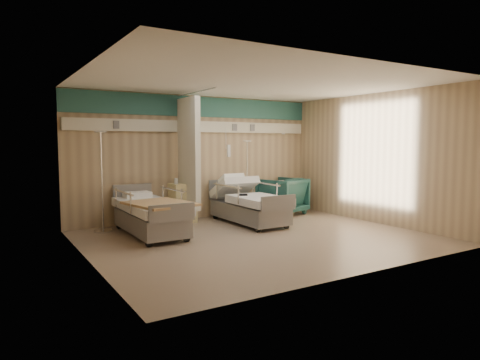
% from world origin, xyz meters
% --- Properties ---
extents(ground, '(6.00, 5.00, 0.00)m').
position_xyz_m(ground, '(0.00, 0.00, 0.00)').
color(ground, gray).
rests_on(ground, ground).
extents(room_walls, '(6.04, 5.04, 2.82)m').
position_xyz_m(room_walls, '(-0.03, 0.25, 1.86)').
color(room_walls, tan).
rests_on(room_walls, ground).
extents(bed_right, '(1.00, 2.16, 0.63)m').
position_xyz_m(bed_right, '(0.60, 1.30, 0.32)').
color(bed_right, silver).
rests_on(bed_right, ground).
extents(bed_left, '(1.00, 2.16, 0.63)m').
position_xyz_m(bed_left, '(-1.60, 1.30, 0.32)').
color(bed_left, silver).
rests_on(bed_left, ground).
extents(bedside_cabinet, '(0.50, 0.48, 0.85)m').
position_xyz_m(bedside_cabinet, '(-0.55, 2.20, 0.42)').
color(bedside_cabinet, '#F4E298').
rests_on(bedside_cabinet, ground).
extents(visitor_armchair, '(1.19, 1.20, 0.89)m').
position_xyz_m(visitor_armchair, '(1.95, 1.90, 0.45)').
color(visitor_armchair, '#1D4A45').
rests_on(visitor_armchair, ground).
extents(waffle_blanket, '(0.82, 0.76, 0.08)m').
position_xyz_m(waffle_blanket, '(1.98, 1.89, 0.93)').
color(waffle_blanket, white).
rests_on(waffle_blanket, visitor_armchair).
extents(iv_stand_right, '(0.32, 0.32, 1.79)m').
position_xyz_m(iv_stand_right, '(1.10, 2.16, 0.37)').
color(iv_stand_right, silver).
rests_on(iv_stand_right, ground).
extents(iv_stand_left, '(0.35, 0.35, 1.96)m').
position_xyz_m(iv_stand_left, '(-2.30, 2.05, 0.40)').
color(iv_stand_left, silver).
rests_on(iv_stand_left, ground).
extents(call_remote, '(0.18, 0.13, 0.04)m').
position_xyz_m(call_remote, '(0.39, 1.18, 0.65)').
color(call_remote, black).
rests_on(call_remote, bed_right).
extents(tan_blanket, '(1.17, 1.37, 0.04)m').
position_xyz_m(tan_blanket, '(-1.57, 0.84, 0.65)').
color(tan_blanket, tan).
rests_on(tan_blanket, bed_left).
extents(toiletry_bag, '(0.24, 0.20, 0.11)m').
position_xyz_m(toiletry_bag, '(-0.42, 2.29, 0.91)').
color(toiletry_bag, black).
rests_on(toiletry_bag, bedside_cabinet).
extents(white_cup, '(0.08, 0.08, 0.12)m').
position_xyz_m(white_cup, '(-0.69, 2.21, 0.91)').
color(white_cup, white).
rests_on(white_cup, bedside_cabinet).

